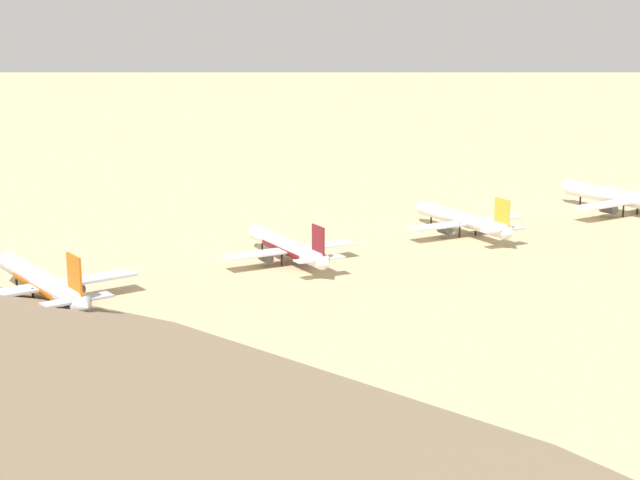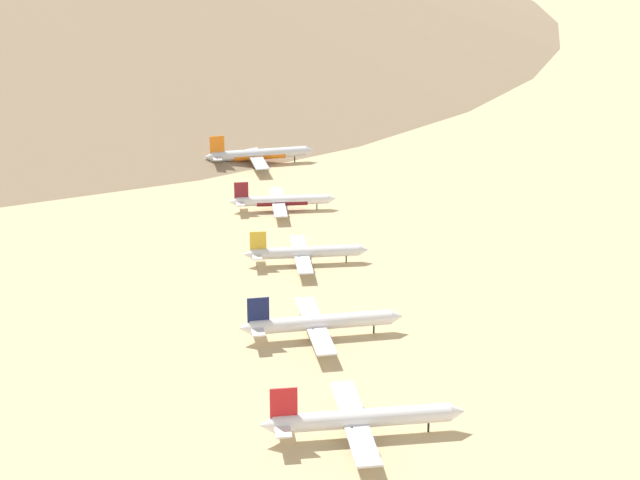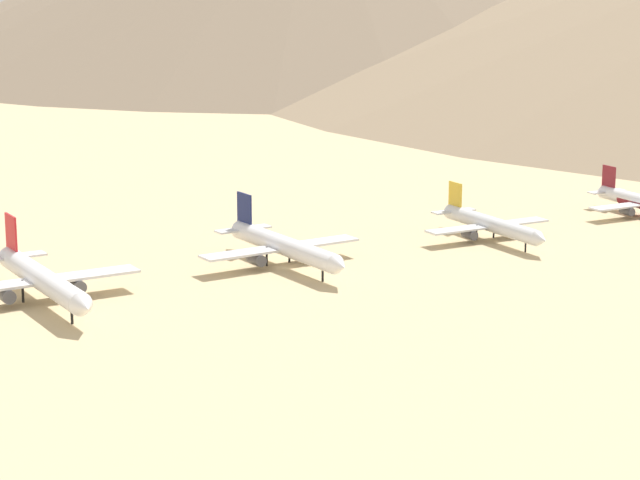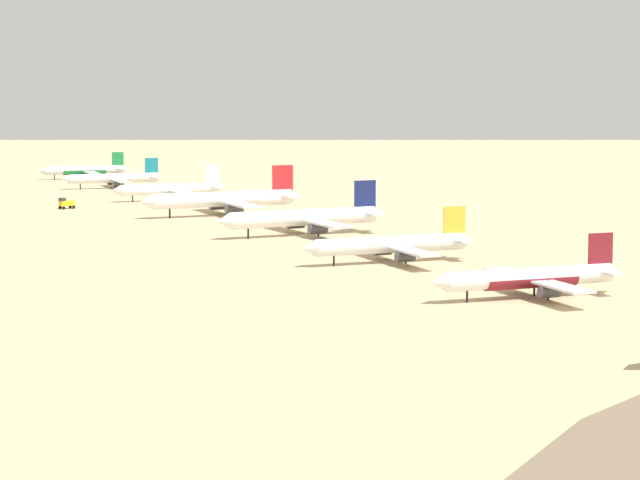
{
  "view_description": "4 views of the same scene",
  "coord_description": "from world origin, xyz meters",
  "px_view_note": "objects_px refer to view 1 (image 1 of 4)",
  "views": [
    {
      "loc": [
        -212.42,
        234.25,
        61.47
      ],
      "look_at": [
        -3.71,
        110.81,
        5.44
      ],
      "focal_mm": 56.09,
      "sensor_mm": 36.0,
      "label": 1
    },
    {
      "loc": [
        -44.22,
        -337.01,
        164.93
      ],
      "look_at": [
        8.47,
        71.77,
        4.85
      ],
      "focal_mm": 67.83,
      "sensor_mm": 36.0,
      "label": 2
    },
    {
      "loc": [
        266.31,
        -143.03,
        75.33
      ],
      "look_at": [
        -3.33,
        12.28,
        4.78
      ],
      "focal_mm": 72.31,
      "sensor_mm": 36.0,
      "label": 3
    },
    {
      "loc": [
        137.78,
        338.37,
        42.44
      ],
      "look_at": [
        10.32,
        37.91,
        3.38
      ],
      "focal_mm": 73.14,
      "sensor_mm": 36.0,
      "label": 4
    }
  ],
  "objects_px": {
    "parked_jet_4": "(624,198)",
    "parked_jet_7": "(42,282)",
    "parked_jet_6": "(287,247)",
    "parked_jet_5": "(463,220)"
  },
  "relations": [
    {
      "from": "parked_jet_4",
      "to": "parked_jet_5",
      "type": "distance_m",
      "value": 60.74
    },
    {
      "from": "parked_jet_4",
      "to": "parked_jet_6",
      "type": "height_order",
      "value": "parked_jet_4"
    },
    {
      "from": "parked_jet_5",
      "to": "parked_jet_6",
      "type": "bearing_deg",
      "value": 92.65
    },
    {
      "from": "parked_jet_4",
      "to": "parked_jet_7",
      "type": "distance_m",
      "value": 180.09
    },
    {
      "from": "parked_jet_5",
      "to": "parked_jet_7",
      "type": "distance_m",
      "value": 119.55
    },
    {
      "from": "parked_jet_4",
      "to": "parked_jet_5",
      "type": "xyz_separation_m",
      "value": [
        2.43,
        60.69,
        -0.67
      ]
    },
    {
      "from": "parked_jet_4",
      "to": "parked_jet_6",
      "type": "bearing_deg",
      "value": 90.11
    },
    {
      "from": "parked_jet_4",
      "to": "parked_jet_7",
      "type": "height_order",
      "value": "parked_jet_4"
    },
    {
      "from": "parked_jet_4",
      "to": "parked_jet_6",
      "type": "distance_m",
      "value": 118.05
    },
    {
      "from": "parked_jet_5",
      "to": "parked_jet_6",
      "type": "distance_m",
      "value": 57.43
    }
  ]
}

